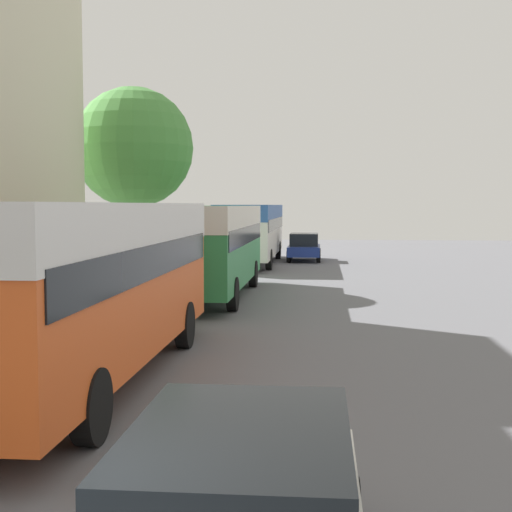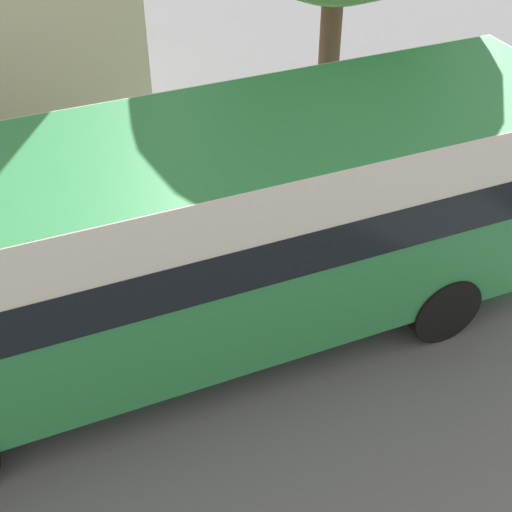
{
  "view_description": "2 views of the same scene",
  "coord_description": "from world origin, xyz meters",
  "px_view_note": "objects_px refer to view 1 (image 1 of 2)",
  "views": [
    {
      "loc": [
        2.07,
        -3.3,
        3.09
      ],
      "look_at": [
        -0.27,
        21.98,
        1.26
      ],
      "focal_mm": 50.0,
      "sensor_mm": 36.0,
      "label": 1
    },
    {
      "loc": [
        4.95,
        18.27,
        6.79
      ],
      "look_at": [
        -1.94,
        21.17,
        0.93
      ],
      "focal_mm": 50.0,
      "sensor_mm": 36.0,
      "label": 2
    }
  ],
  "objects_px": {
    "bus_lead": "(83,267)",
    "bus_third_in_line": "(252,226)",
    "bus_following": "(211,238)",
    "car_far_curb": "(304,247)"
  },
  "relations": [
    {
      "from": "bus_lead",
      "to": "bus_third_in_line",
      "type": "height_order",
      "value": "bus_lead"
    },
    {
      "from": "bus_lead",
      "to": "bus_third_in_line",
      "type": "distance_m",
      "value": 25.22
    },
    {
      "from": "bus_following",
      "to": "car_far_curb",
      "type": "xyz_separation_m",
      "value": [
        2.72,
        15.8,
        -1.2
      ]
    },
    {
      "from": "bus_lead",
      "to": "car_far_curb",
      "type": "distance_m",
      "value": 27.58
    },
    {
      "from": "bus_following",
      "to": "car_far_curb",
      "type": "bearing_deg",
      "value": 80.24
    },
    {
      "from": "bus_following",
      "to": "bus_third_in_line",
      "type": "height_order",
      "value": "bus_third_in_line"
    },
    {
      "from": "bus_following",
      "to": "bus_lead",
      "type": "bearing_deg",
      "value": -91.96
    },
    {
      "from": "bus_lead",
      "to": "bus_third_in_line",
      "type": "relative_size",
      "value": 0.88
    },
    {
      "from": "bus_third_in_line",
      "to": "car_far_curb",
      "type": "relative_size",
      "value": 3.0
    },
    {
      "from": "bus_lead",
      "to": "car_far_curb",
      "type": "height_order",
      "value": "bus_lead"
    }
  ]
}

